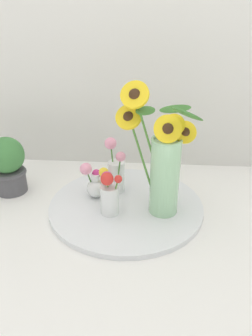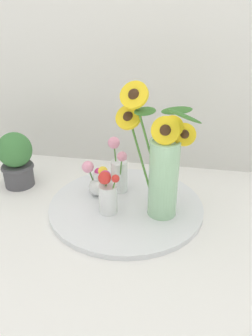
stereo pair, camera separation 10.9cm
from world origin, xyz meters
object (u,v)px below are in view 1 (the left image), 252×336
object	(u,v)px
mason_jar_sunflowers	(163,163)
vase_small_back	(116,170)
potted_plant	(8,165)
vase_bulb_right	(94,183)
serving_tray	(126,206)
vase_small_center	(109,192)

from	to	relation	value
mason_jar_sunflowers	vase_small_back	size ratio (longest dim) A/B	2.09
vase_small_back	mason_jar_sunflowers	bearing A→B (deg)	-35.88
vase_small_back	potted_plant	distance (m)	0.40
vase_bulb_right	potted_plant	xyz separation A→B (m)	(-0.33, 0.05, 0.04)
potted_plant	serving_tray	bearing A→B (deg)	-10.84
vase_bulb_right	vase_small_back	world-z (taller)	vase_small_back
mason_jar_sunflowers	vase_small_center	bearing A→B (deg)	-171.37
serving_tray	mason_jar_sunflowers	world-z (taller)	mason_jar_sunflowers
serving_tray	vase_small_center	distance (m)	0.12
mason_jar_sunflowers	serving_tray	bearing A→B (deg)	164.64
serving_tray	vase_bulb_right	size ratio (longest dim) A/B	3.90
serving_tray	vase_bulb_right	distance (m)	0.14
vase_bulb_right	potted_plant	world-z (taller)	potted_plant
vase_small_back	vase_small_center	bearing A→B (deg)	-93.36
vase_bulb_right	vase_small_back	size ratio (longest dim) A/B	0.66
serving_tray	potted_plant	size ratio (longest dim) A/B	2.45
serving_tray	potted_plant	world-z (taller)	potted_plant
vase_bulb_right	vase_small_back	distance (m)	0.09
serving_tray	vase_small_back	bearing A→B (deg)	116.61
vase_small_center	mason_jar_sunflowers	bearing A→B (deg)	8.63
potted_plant	mason_jar_sunflowers	bearing A→B (deg)	-11.82
serving_tray	mason_jar_sunflowers	size ratio (longest dim) A/B	1.23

